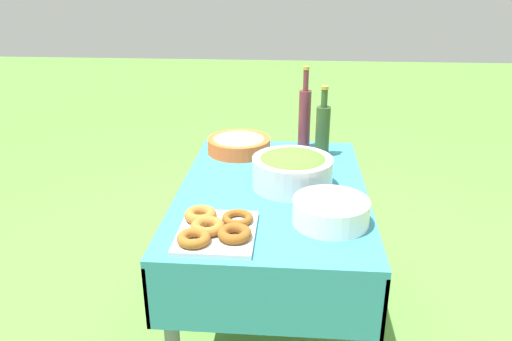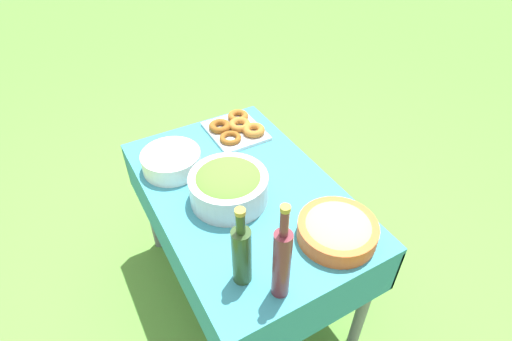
{
  "view_description": "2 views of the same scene",
  "coord_description": "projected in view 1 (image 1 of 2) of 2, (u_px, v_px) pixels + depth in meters",
  "views": [
    {
      "loc": [
        -1.77,
        -0.07,
        1.49
      ],
      "look_at": [
        -0.01,
        0.06,
        0.77
      ],
      "focal_mm": 35.0,
      "sensor_mm": 36.0,
      "label": 1
    },
    {
      "loc": [
        1.08,
        -0.55,
        1.82
      ],
      "look_at": [
        0.03,
        0.04,
        0.81
      ],
      "focal_mm": 28.0,
      "sensor_mm": 36.0,
      "label": 2
    }
  ],
  "objects": [
    {
      "name": "wine_bottle",
      "position": [
        305.0,
        117.0,
        2.32
      ],
      "size": [
        0.06,
        0.06,
        0.39
      ],
      "color": "maroon",
      "rests_on": "picnic_table"
    },
    {
      "name": "ground_plane",
      "position": [
        271.0,
        331.0,
        2.21
      ],
      "size": [
        14.0,
        14.0,
        0.0
      ],
      "primitive_type": "plane",
      "color": "#568C38"
    },
    {
      "name": "salad_bowl",
      "position": [
        292.0,
        169.0,
        1.93
      ],
      "size": [
        0.31,
        0.31,
        0.14
      ],
      "color": "silver",
      "rests_on": "picnic_table"
    },
    {
      "name": "plate_stack",
      "position": [
        331.0,
        211.0,
        1.66
      ],
      "size": [
        0.26,
        0.26,
        0.08
      ],
      "color": "white",
      "rests_on": "picnic_table"
    },
    {
      "name": "olive_oil_bottle",
      "position": [
        323.0,
        129.0,
        2.23
      ],
      "size": [
        0.06,
        0.06,
        0.32
      ],
      "color": "#2D4723",
      "rests_on": "picnic_table"
    },
    {
      "name": "donut_platter",
      "position": [
        215.0,
        228.0,
        1.59
      ],
      "size": [
        0.3,
        0.27,
        0.05
      ],
      "color": "silver",
      "rests_on": "picnic_table"
    },
    {
      "name": "picnic_table",
      "position": [
        272.0,
        213.0,
        1.98
      ],
      "size": [
        1.12,
        0.72,
        0.7
      ],
      "color": "teal",
      "rests_on": "ground_plane"
    },
    {
      "name": "pasta_bowl",
      "position": [
        239.0,
        144.0,
        2.3
      ],
      "size": [
        0.29,
        0.29,
        0.09
      ],
      "color": "#E05B28",
      "rests_on": "picnic_table"
    }
  ]
}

